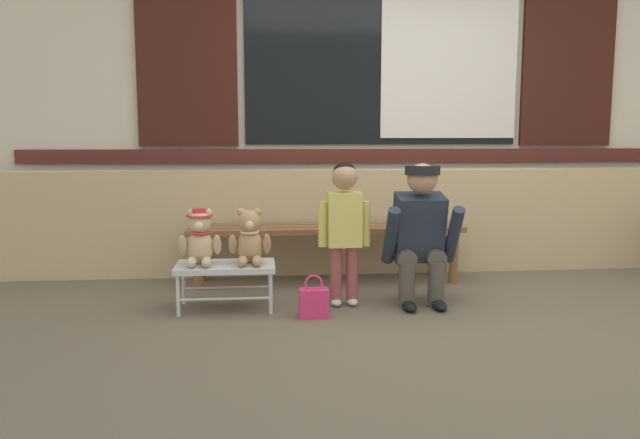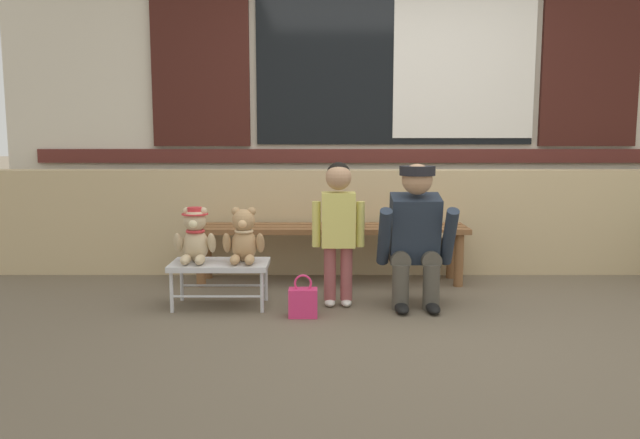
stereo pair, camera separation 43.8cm
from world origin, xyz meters
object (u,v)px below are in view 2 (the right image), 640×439
object	(u,v)px
small_display_bench	(223,267)
handbag_on_ground	(306,302)
wooden_bench_long	(332,234)
teddy_bear_with_hat	(198,236)
adult_crouching	(419,235)
teddy_bear_plain	(246,237)
child_standing	(341,218)

from	to	relation	value
small_display_bench	handbag_on_ground	world-z (taller)	small_display_bench
wooden_bench_long	teddy_bear_with_hat	world-z (taller)	teddy_bear_with_hat
teddy_bear_with_hat	small_display_bench	bearing A→B (deg)	-0.77
adult_crouching	handbag_on_ground	xyz separation A→B (m)	(-0.74, -0.25, -0.38)
teddy_bear_with_hat	teddy_bear_plain	size ratio (longest dim) A/B	1.00
child_standing	adult_crouching	bearing A→B (deg)	-1.87
child_standing	teddy_bear_plain	bearing A→B (deg)	-178.40
wooden_bench_long	teddy_bear_with_hat	distance (m)	1.14
wooden_bench_long	handbag_on_ground	world-z (taller)	wooden_bench_long
teddy_bear_with_hat	teddy_bear_plain	world-z (taller)	same
wooden_bench_long	teddy_bear_plain	xyz separation A→B (m)	(-0.58, -0.70, 0.09)
wooden_bench_long	small_display_bench	world-z (taller)	wooden_bench_long
teddy_bear_with_hat	adult_crouching	size ratio (longest dim) A/B	0.38
small_display_bench	adult_crouching	bearing A→B (deg)	0.09
wooden_bench_long	handbag_on_ground	xyz separation A→B (m)	(-0.18, -0.95, -0.28)
teddy_bear_with_hat	adult_crouching	bearing A→B (deg)	-0.01
small_display_bench	teddy_bear_with_hat	distance (m)	0.26
teddy_bear_plain	child_standing	xyz separation A→B (m)	(0.62, 0.02, 0.13)
small_display_bench	teddy_bear_with_hat	size ratio (longest dim) A/B	1.76
handbag_on_ground	wooden_bench_long	bearing A→B (deg)	79.29
wooden_bench_long	small_display_bench	xyz separation A→B (m)	(-0.74, -0.70, -0.11)
adult_crouching	handbag_on_ground	bearing A→B (deg)	-161.36
teddy_bear_with_hat	teddy_bear_plain	bearing A→B (deg)	-0.13
teddy_bear_with_hat	wooden_bench_long	bearing A→B (deg)	37.96
child_standing	wooden_bench_long	bearing A→B (deg)	94.01
child_standing	small_display_bench	bearing A→B (deg)	-178.62
teddy_bear_plain	handbag_on_ground	world-z (taller)	teddy_bear_plain
wooden_bench_long	teddy_bear_plain	world-z (taller)	teddy_bear_plain
teddy_bear_plain	wooden_bench_long	bearing A→B (deg)	50.55
small_display_bench	adult_crouching	distance (m)	1.31
wooden_bench_long	teddy_bear_with_hat	size ratio (longest dim) A/B	5.78
handbag_on_ground	teddy_bear_with_hat	bearing A→B (deg)	160.74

